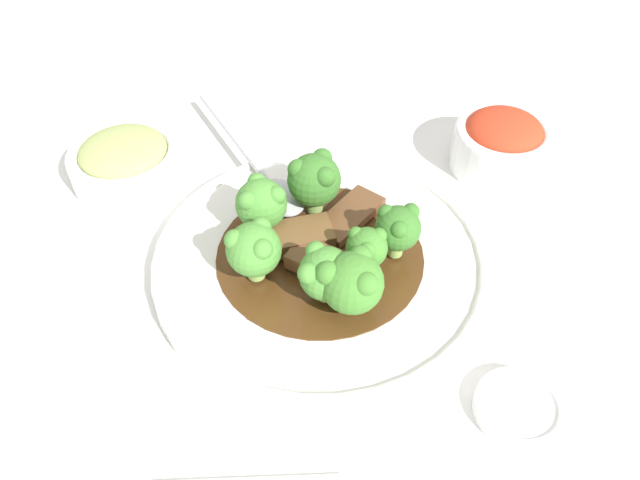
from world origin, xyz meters
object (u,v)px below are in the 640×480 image
at_px(broccoli_floret_5, 367,248).
at_px(broccoli_floret_6, 352,282).
at_px(broccoli_floret_4, 320,273).
at_px(beef_strip_1, 294,237).
at_px(broccoli_floret_2, 398,228).
at_px(sauce_dish, 518,407).
at_px(beef_strip_2, 349,216).
at_px(broccoli_floret_1, 261,203).
at_px(broccoli_floret_0, 315,179).
at_px(side_bowl_kimchi, 502,143).
at_px(serving_spoon, 271,183).
at_px(beef_strip_0, 317,263).
at_px(main_plate, 320,259).
at_px(broccoli_floret_3, 254,249).
at_px(side_bowl_appetizer, 125,160).

height_order(broccoli_floret_5, broccoli_floret_6, broccoli_floret_6).
bearing_deg(broccoli_floret_4, broccoli_floret_5, -149.57).
distance_m(beef_strip_1, broccoli_floret_2, 0.09).
bearing_deg(sauce_dish, beef_strip_2, -62.92).
height_order(beef_strip_2, broccoli_floret_2, broccoli_floret_2).
relative_size(beef_strip_2, broccoli_floret_1, 1.39).
height_order(beef_strip_2, broccoli_floret_5, broccoli_floret_5).
distance_m(broccoli_floret_0, broccoli_floret_6, 0.12).
bearing_deg(sauce_dish, side_bowl_kimchi, -103.62).
relative_size(broccoli_floret_0, broccoli_floret_4, 1.19).
height_order(broccoli_floret_2, serving_spoon, broccoli_floret_2).
bearing_deg(beef_strip_0, beef_strip_2, -120.72).
height_order(main_plate, broccoli_floret_0, broccoli_floret_0).
bearing_deg(beef_strip_2, beef_strip_0, 59.28).
relative_size(broccoli_floret_3, sauce_dish, 0.84).
xyz_separation_m(broccoli_floret_5, side_bowl_kimchi, (-0.17, -0.15, -0.02)).
bearing_deg(beef_strip_2, beef_strip_1, 26.48).
bearing_deg(beef_strip_1, side_bowl_kimchi, -153.14).
distance_m(beef_strip_1, sauce_dish, 0.23).
distance_m(main_plate, broccoli_floret_5, 0.06).
bearing_deg(broccoli_floret_2, broccoli_floret_3, 6.68).
height_order(broccoli_floret_2, broccoli_floret_4, same).
relative_size(broccoli_floret_2, broccoli_floret_5, 1.08).
relative_size(beef_strip_2, sauce_dish, 1.17).
bearing_deg(beef_strip_2, broccoli_floret_5, 94.85).
xyz_separation_m(broccoli_floret_6, serving_spoon, (0.06, -0.15, -0.02)).
bearing_deg(beef_strip_0, main_plate, -101.62).
height_order(beef_strip_2, broccoli_floret_1, broccoli_floret_1).
xyz_separation_m(beef_strip_2, broccoli_floret_6, (0.01, 0.10, 0.03)).
height_order(beef_strip_0, broccoli_floret_3, broccoli_floret_3).
bearing_deg(broccoli_floret_6, broccoli_floret_1, -54.44).
distance_m(beef_strip_2, side_bowl_kimchi, 0.19).
relative_size(broccoli_floret_4, side_bowl_appetizer, 0.45).
xyz_separation_m(broccoli_floret_3, broccoli_floret_5, (-0.09, 0.00, -0.00)).
bearing_deg(broccoli_floret_3, beef_strip_1, -134.65).
xyz_separation_m(side_bowl_appetizer, sauce_dish, (-0.32, 0.30, -0.02)).
distance_m(broccoli_floret_1, broccoli_floret_3, 0.06).
height_order(broccoli_floret_0, sauce_dish, broccoli_floret_0).
xyz_separation_m(broccoli_floret_2, broccoli_floret_5, (0.03, 0.02, -0.00)).
bearing_deg(broccoli_floret_6, main_plate, -72.96).
xyz_separation_m(broccoli_floret_1, broccoli_floret_5, (-0.09, 0.06, -0.00)).
bearing_deg(broccoli_floret_0, main_plate, 89.05).
bearing_deg(beef_strip_2, broccoli_floret_2, 126.90).
relative_size(broccoli_floret_3, broccoli_floret_5, 1.18).
distance_m(beef_strip_1, broccoli_floret_4, 0.07).
bearing_deg(main_plate, serving_spoon, -66.15).
bearing_deg(broccoli_floret_6, beef_strip_2, -96.37).
xyz_separation_m(beef_strip_2, broccoli_floret_3, (0.09, 0.06, 0.03)).
distance_m(beef_strip_2, broccoli_floret_5, 0.07).
relative_size(main_plate, serving_spoon, 1.35).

